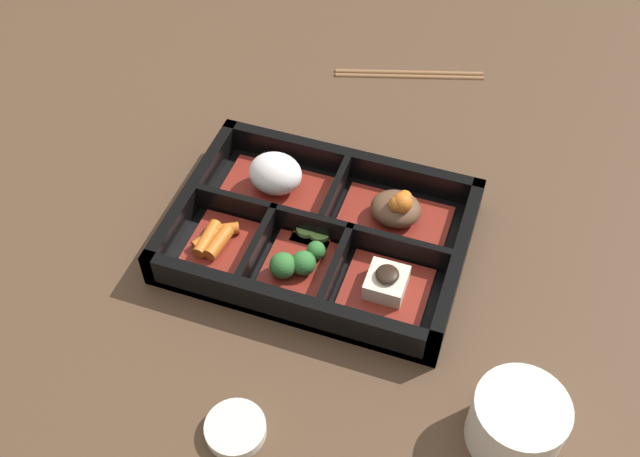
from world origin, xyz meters
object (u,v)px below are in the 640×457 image
bowl_rice (276,177)px  tea_cup (517,421)px  chopsticks (409,73)px  sauce_dish (235,428)px

bowl_rice → tea_cup: (0.32, -0.21, -0.00)m
chopsticks → tea_cup: bearing=-65.4°
bowl_rice → chopsticks: bearing=71.6°
chopsticks → sauce_dish: sauce_dish is taller
bowl_rice → tea_cup: bearing=-34.2°
bowl_rice → chopsticks: (0.09, 0.28, -0.03)m
chopsticks → bowl_rice: bearing=-108.4°
tea_cup → chopsticks: 0.54m
tea_cup → sauce_dish: (-0.24, -0.08, -0.03)m
tea_cup → bowl_rice: bearing=145.8°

